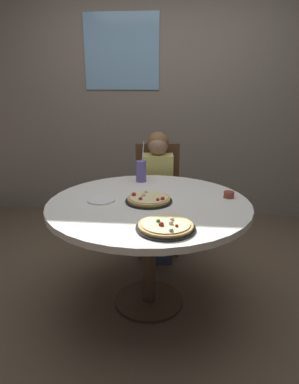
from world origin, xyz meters
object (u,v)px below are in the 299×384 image
at_px(diner_child, 158,202).
at_px(pizza_cheese, 166,226).
at_px(soda_cup, 141,171).
at_px(dining_table, 149,215).
at_px(plate_small, 101,200).
at_px(pizza_veggie, 148,199).
at_px(sauce_bowl, 229,195).
at_px(chair_wooden, 157,191).

relative_size(diner_child, pizza_cheese, 3.41).
bearing_deg(soda_cup, dining_table, -77.47).
bearing_deg(soda_cup, plate_small, -113.61).
xyz_separation_m(diner_child, plate_small, (-0.32, -0.75, 0.27)).
bearing_deg(pizza_veggie, dining_table, 29.59).
relative_size(sauce_bowl, plate_small, 0.39).
distance_m(chair_wooden, soda_cup, 0.56).
height_order(pizza_cheese, sauce_bowl, pizza_cheese).
height_order(dining_table, diner_child, diner_child).
distance_m(pizza_cheese, soda_cup, 0.91).
height_order(chair_wooden, diner_child, diner_child).
height_order(chair_wooden, soda_cup, soda_cup).
distance_m(dining_table, plate_small, 0.32).
xyz_separation_m(diner_child, pizza_cheese, (0.12, -1.16, 0.28)).
bearing_deg(sauce_bowl, pizza_cheese, -125.44).
distance_m(pizza_veggie, soda_cup, 0.48).
bearing_deg(plate_small, soda_cup, 66.39).
bearing_deg(sauce_bowl, dining_table, -165.46).
relative_size(pizza_cheese, soda_cup, 1.03).
bearing_deg(chair_wooden, dining_table, -89.51).
height_order(dining_table, plate_small, plate_small).
relative_size(dining_table, chair_wooden, 1.37).
distance_m(soda_cup, plate_small, 0.52).
height_order(sauce_bowl, plate_small, sauce_bowl).
bearing_deg(chair_wooden, sauce_bowl, -55.93).
relative_size(pizza_veggie, sauce_bowl, 4.30).
relative_size(chair_wooden, pizza_veggie, 3.15).
bearing_deg(chair_wooden, pizza_cheese, -84.16).
relative_size(chair_wooden, sauce_bowl, 13.57).
distance_m(diner_child, pizza_veggie, 0.79).
xyz_separation_m(chair_wooden, diner_child, (0.01, -0.18, -0.05)).
xyz_separation_m(dining_table, plate_small, (-0.31, -0.01, 0.09)).
xyz_separation_m(dining_table, chair_wooden, (-0.01, 0.92, -0.13)).
xyz_separation_m(diner_child, pizza_veggie, (-0.01, -0.74, 0.28)).
bearing_deg(dining_table, pizza_veggie, -150.41).
relative_size(soda_cup, plate_small, 1.71).
distance_m(dining_table, soda_cup, 0.50).
relative_size(diner_child, soda_cup, 3.52).
distance_m(pizza_cheese, sauce_bowl, 0.68).
relative_size(dining_table, plate_small, 7.25).
distance_m(sauce_bowl, plate_small, 0.84).
bearing_deg(diner_child, pizza_veggie, -90.88).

